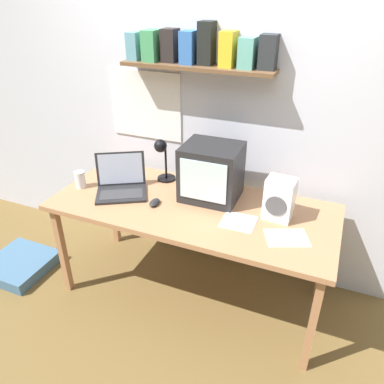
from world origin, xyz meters
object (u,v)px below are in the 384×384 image
corner_desk (192,212)px  space_heater (279,199)px  crt_monitor (211,172)px  open_notebook (287,238)px  laptop (121,183)px  computer_mouse (155,202)px  desk_lamp (162,155)px  printed_handout (239,222)px  juice_glass (80,180)px  floor_cushion (20,264)px

corner_desk → space_heater: 0.58m
crt_monitor → corner_desk: bearing=-116.3°
open_notebook → laptop: bearing=174.5°
computer_mouse → open_notebook: 0.87m
desk_lamp → crt_monitor: bearing=-1.1°
space_heater → corner_desk: bearing=-168.3°
crt_monitor → computer_mouse: 0.43m
laptop → computer_mouse: 0.31m
computer_mouse → laptop: bearing=166.0°
open_notebook → printed_handout: size_ratio=1.38×
juice_glass → crt_monitor: bearing=14.4°
computer_mouse → open_notebook: (0.87, -0.04, -0.01)m
juice_glass → floor_cushion: (-0.55, -0.24, -0.76)m
crt_monitor → space_heater: (0.47, -0.09, -0.05)m
crt_monitor → juice_glass: (-0.90, -0.23, -0.13)m
laptop → printed_handout: 0.87m
space_heater → printed_handout: size_ratio=1.27×
desk_lamp → printed_handout: desk_lamp is taller
open_notebook → desk_lamp: bearing=159.6°
crt_monitor → juice_glass: size_ratio=3.11×
laptop → juice_glass: bearing=162.0°
corner_desk → computer_mouse: (-0.23, -0.09, 0.07)m
space_heater → printed_handout: (-0.21, -0.14, -0.13)m
space_heater → computer_mouse: (-0.78, -0.16, -0.12)m
laptop → desk_lamp: (0.20, 0.25, 0.15)m
laptop → floor_cushion: bearing=169.6°
open_notebook → crt_monitor: bearing=153.6°
crt_monitor → desk_lamp: size_ratio=1.15×
computer_mouse → printed_handout: computer_mouse is taller
laptop → floor_cushion: size_ratio=0.92×
crt_monitor → computer_mouse: (-0.30, -0.24, -0.17)m
corner_desk → floor_cushion: 1.56m
corner_desk → printed_handout: (0.34, -0.07, 0.06)m
desk_lamp → juice_glass: size_ratio=2.70×
crt_monitor → space_heater: bearing=-11.7°
printed_handout → juice_glass: bearing=-179.9°
crt_monitor → printed_handout: bearing=-42.1°
laptop → space_heater: bearing=-25.4°
corner_desk → crt_monitor: size_ratio=4.89×
corner_desk → desk_lamp: bearing=144.3°
corner_desk → space_heater: (0.55, 0.07, 0.19)m
laptop → open_notebook: 1.18m
open_notebook → printed_handout: (-0.30, 0.05, 0.00)m
desk_lamp → floor_cushion: 1.50m
space_heater → computer_mouse: size_ratio=2.44×
laptop → space_heater: (1.08, 0.08, 0.07)m
desk_lamp → floor_cushion: (-1.05, -0.55, -0.92)m
space_heater → floor_cushion: (-1.93, -0.38, -0.84)m
corner_desk → open_notebook: bearing=-11.0°
corner_desk → juice_glass: size_ratio=15.21×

